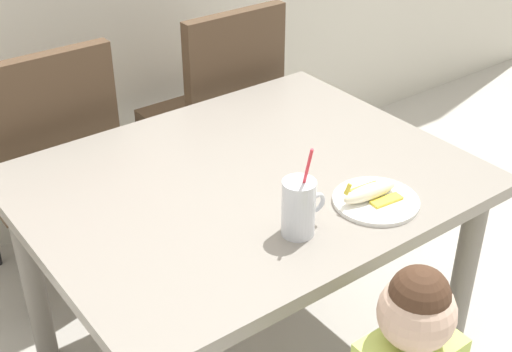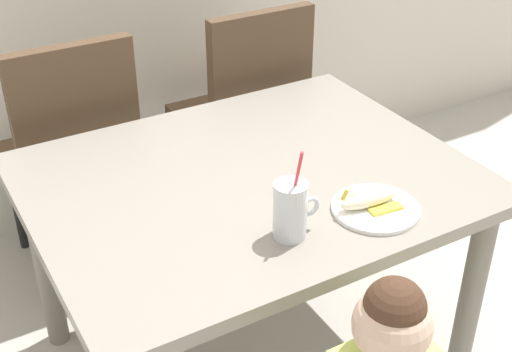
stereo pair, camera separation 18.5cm
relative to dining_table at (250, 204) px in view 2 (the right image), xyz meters
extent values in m
cube|color=gray|center=(0.00, 0.00, 0.08)|extent=(1.22, 0.97, 0.04)
cylinder|color=slate|center=(0.53, -0.41, -0.28)|extent=(0.07, 0.07, 0.67)
cylinder|color=slate|center=(-0.53, 0.41, -0.28)|extent=(0.07, 0.07, 0.67)
cylinder|color=slate|center=(0.53, 0.41, -0.28)|extent=(0.07, 0.07, 0.67)
cube|color=#4C3826|center=(-0.31, 0.81, -0.17)|extent=(0.44, 0.44, 0.06)
cube|color=#4C3826|center=(-0.31, 0.61, 0.10)|extent=(0.42, 0.05, 0.48)
cylinder|color=black|center=(-0.12, 1.00, -0.41)|extent=(0.04, 0.04, 0.42)
cylinder|color=black|center=(-0.50, 1.00, -0.41)|extent=(0.04, 0.04, 0.42)
cylinder|color=black|center=(-0.12, 0.62, -0.41)|extent=(0.04, 0.04, 0.42)
cylinder|color=black|center=(-0.50, 0.62, -0.41)|extent=(0.04, 0.04, 0.42)
cube|color=#4C3826|center=(0.38, 0.79, -0.17)|extent=(0.44, 0.44, 0.06)
cube|color=#4C3826|center=(0.38, 0.59, 0.10)|extent=(0.42, 0.05, 0.48)
cylinder|color=black|center=(0.57, 0.98, -0.41)|extent=(0.04, 0.04, 0.42)
cylinder|color=black|center=(0.19, 0.98, -0.41)|extent=(0.04, 0.04, 0.42)
cylinder|color=black|center=(0.57, 0.60, -0.41)|extent=(0.04, 0.04, 0.42)
cylinder|color=black|center=(0.19, 0.60, -0.41)|extent=(0.04, 0.04, 0.42)
sphere|color=beige|center=(-0.05, -0.68, 0.11)|extent=(0.17, 0.17, 0.17)
sphere|color=#472D1E|center=(-0.05, -0.68, 0.16)|extent=(0.13, 0.13, 0.13)
cylinder|color=silver|center=(-0.06, -0.30, 0.17)|extent=(0.08, 0.08, 0.15)
cylinder|color=#8C6647|center=(-0.06, -0.30, 0.14)|extent=(0.07, 0.07, 0.08)
torus|color=silver|center=(0.00, -0.30, 0.17)|extent=(0.06, 0.01, 0.06)
cylinder|color=#E5333F|center=(-0.05, -0.30, 0.24)|extent=(0.01, 0.06, 0.22)
cylinder|color=white|center=(0.20, -0.32, 0.10)|extent=(0.23, 0.23, 0.01)
ellipsoid|color=#F4EAC6|center=(0.18, -0.31, 0.13)|extent=(0.17, 0.06, 0.04)
cube|color=yellow|center=(0.21, -0.34, 0.11)|extent=(0.09, 0.04, 0.01)
cube|color=yellow|center=(0.21, -0.27, 0.11)|extent=(0.09, 0.04, 0.01)
cylinder|color=yellow|center=(0.11, -0.30, 0.16)|extent=(0.02, 0.01, 0.03)
camera|label=1|loc=(-0.98, -1.37, 1.12)|focal=49.00mm
camera|label=2|loc=(-0.83, -1.47, 1.12)|focal=49.00mm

